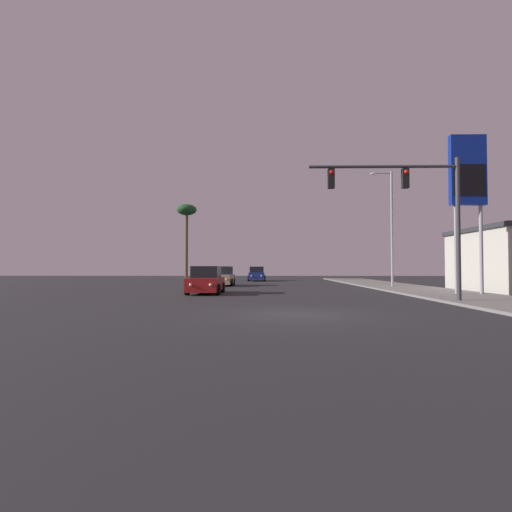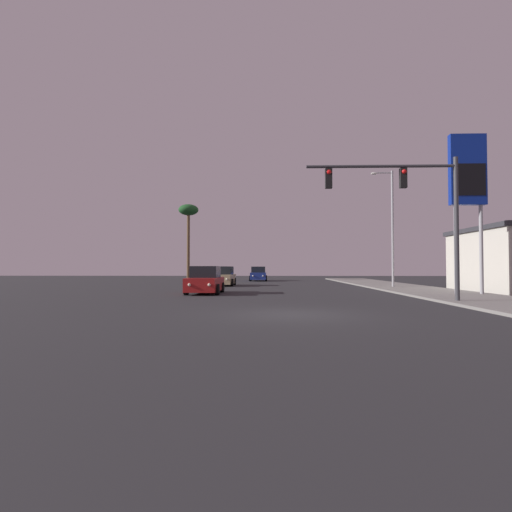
{
  "view_description": "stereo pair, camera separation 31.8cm",
  "coord_description": "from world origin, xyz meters",
  "views": [
    {
      "loc": [
        -1.16,
        -13.76,
        1.62
      ],
      "look_at": [
        -1.65,
        15.56,
        2.44
      ],
      "focal_mm": 28.0,
      "sensor_mm": 36.0,
      "label": 1
    },
    {
      "loc": [
        -0.84,
        -13.76,
        1.62
      ],
      "look_at": [
        -1.65,
        15.56,
        2.44
      ],
      "focal_mm": 28.0,
      "sensor_mm": 36.0,
      "label": 2
    }
  ],
  "objects": [
    {
      "name": "car_tan",
      "position": [
        -4.67,
        20.84,
        0.76
      ],
      "size": [
        2.04,
        4.34,
        1.68
      ],
      "rotation": [
        0.0,
        0.0,
        3.11
      ],
      "color": "tan",
      "rests_on": "ground"
    },
    {
      "name": "traffic_light_mast",
      "position": [
        5.8,
        4.44,
        4.7
      ],
      "size": [
        6.86,
        0.36,
        6.5
      ],
      "color": "#38383D",
      "rests_on": "sidewalk_right"
    },
    {
      "name": "street_lamp",
      "position": [
        8.78,
        17.36,
        5.12
      ],
      "size": [
        1.74,
        0.24,
        9.0
      ],
      "color": "#99999E",
      "rests_on": "sidewalk_right"
    },
    {
      "name": "car_red",
      "position": [
        -4.62,
        10.6,
        0.76
      ],
      "size": [
        2.04,
        4.33,
        1.68
      ],
      "rotation": [
        0.0,
        0.0,
        3.12
      ],
      "color": "maroon",
      "rests_on": "ground"
    },
    {
      "name": "gas_station_sign",
      "position": [
        10.48,
        8.91,
        6.62
      ],
      "size": [
        2.0,
        0.42,
        9.0
      ],
      "color": "#99999E",
      "rests_on": "sidewalk_right"
    },
    {
      "name": "ground_plane",
      "position": [
        0.0,
        0.0,
        0.0
      ],
      "size": [
        120.0,
        120.0,
        0.0
      ],
      "primitive_type": "plane",
      "color": "#28282B"
    },
    {
      "name": "sidewalk_right",
      "position": [
        9.5,
        10.0,
        0.06
      ],
      "size": [
        5.0,
        60.0,
        0.12
      ],
      "color": "gray",
      "rests_on": "ground"
    },
    {
      "name": "palm_tree_far",
      "position": [
        -10.33,
        34.0,
        8.0
      ],
      "size": [
        2.4,
        2.4,
        9.2
      ],
      "color": "brown",
      "rests_on": "ground"
    },
    {
      "name": "car_blue",
      "position": [
        -1.85,
        33.12,
        0.76
      ],
      "size": [
        2.04,
        4.31,
        1.68
      ],
      "rotation": [
        0.0,
        0.0,
        3.14
      ],
      "color": "navy",
      "rests_on": "ground"
    }
  ]
}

